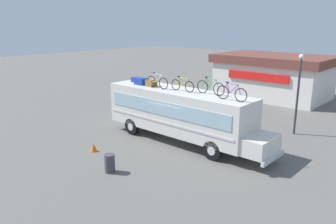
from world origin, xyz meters
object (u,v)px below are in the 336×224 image
bus (181,112)px  luggage_bag_1 (136,80)px  rooftop_bicycle_2 (182,85)px  rooftop_bicycle_4 (232,93)px  luggage_bag_2 (141,81)px  rooftop_bicycle_1 (157,82)px  street_lamp (298,87)px  trash_bin (110,163)px  luggage_bag_3 (151,83)px  rooftop_bicycle_3 (210,87)px  traffic_cone (94,147)px

bus → luggage_bag_1: size_ratio=18.33×
rooftop_bicycle_2 → rooftop_bicycle_4: size_ratio=0.95×
luggage_bag_2 → rooftop_bicycle_2: size_ratio=0.44×
rooftop_bicycle_1 → luggage_bag_1: bearing=166.5°
rooftop_bicycle_4 → street_lamp: size_ratio=0.35×
rooftop_bicycle_2 → trash_bin: (0.05, -5.47, -3.05)m
rooftop_bicycle_1 → trash_bin: size_ratio=1.89×
luggage_bag_2 → luggage_bag_3: bearing=-0.2°
luggage_bag_3 → rooftop_bicycle_3: size_ratio=0.30×
trash_bin → luggage_bag_2: bearing=122.4°
luggage_bag_3 → traffic_cone: size_ratio=1.14×
bus → rooftop_bicycle_3: size_ratio=6.06×
bus → rooftop_bicycle_2: size_ratio=6.58×
rooftop_bicycle_2 → rooftop_bicycle_4: (3.36, -0.17, 0.03)m
luggage_bag_2 → luggage_bag_3: 0.95m
rooftop_bicycle_3 → traffic_cone: (-4.45, -4.74, -3.29)m
luggage_bag_3 → rooftop_bicycle_4: (5.76, -0.05, 0.18)m
traffic_cone → street_lamp: (7.08, 10.50, 2.83)m
luggage_bag_3 → rooftop_bicycle_3: rooftop_bicycle_3 is taller
rooftop_bicycle_1 → trash_bin: bearing=-71.4°
rooftop_bicycle_3 → trash_bin: rooftop_bicycle_3 is taller
luggage_bag_1 → rooftop_bicycle_4: bearing=-3.4°
rooftop_bicycle_1 → rooftop_bicycle_2: bearing=10.8°
street_lamp → rooftop_bicycle_3: bearing=-114.6°
rooftop_bicycle_3 → traffic_cone: rooftop_bicycle_3 is taller
rooftop_bicycle_2 → traffic_cone: 6.12m
luggage_bag_2 → rooftop_bicycle_3: bearing=5.1°
bus → rooftop_bicycle_4: (3.54, -0.25, 1.70)m
street_lamp → luggage_bag_1: bearing=-145.9°
luggage_bag_2 → traffic_cone: size_ratio=1.51×
rooftop_bicycle_4 → trash_bin: rooftop_bicycle_4 is taller
luggage_bag_2 → rooftop_bicycle_4: rooftop_bicycle_4 is taller
rooftop_bicycle_1 → rooftop_bicycle_3: 3.45m
luggage_bag_3 → trash_bin: bearing=-65.4°
luggage_bag_1 → rooftop_bicycle_4: 7.61m
rooftop_bicycle_4 → street_lamp: (0.98, 6.27, -0.46)m
rooftop_bicycle_1 → rooftop_bicycle_4: (5.04, 0.16, 0.00)m
luggage_bag_3 → luggage_bag_1: bearing=167.5°
bus → luggage_bag_2: bearing=-176.6°
rooftop_bicycle_3 → luggage_bag_2: bearing=-174.9°
rooftop_bicycle_4 → trash_bin: size_ratio=1.96×
rooftop_bicycle_2 → street_lamp: 7.50m
bus → luggage_bag_3: 2.70m
bus → luggage_bag_2: luggage_bag_2 is taller
bus → street_lamp: street_lamp is taller
traffic_cone → rooftop_bicycle_4: bearing=34.7°
luggage_bag_3 → rooftop_bicycle_2: rooftop_bicycle_2 is taller
luggage_bag_3 → traffic_cone: (-0.34, -4.28, -3.11)m
rooftop_bicycle_4 → luggage_bag_3: bearing=179.5°
luggage_bag_2 → traffic_cone: luggage_bag_2 is taller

